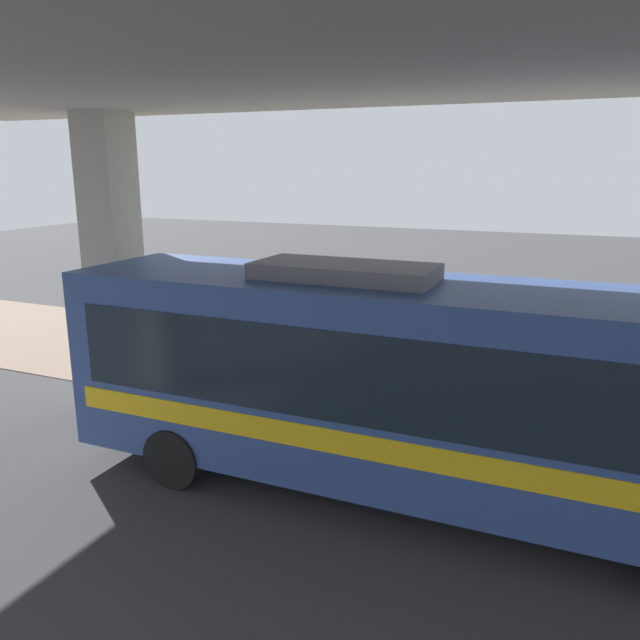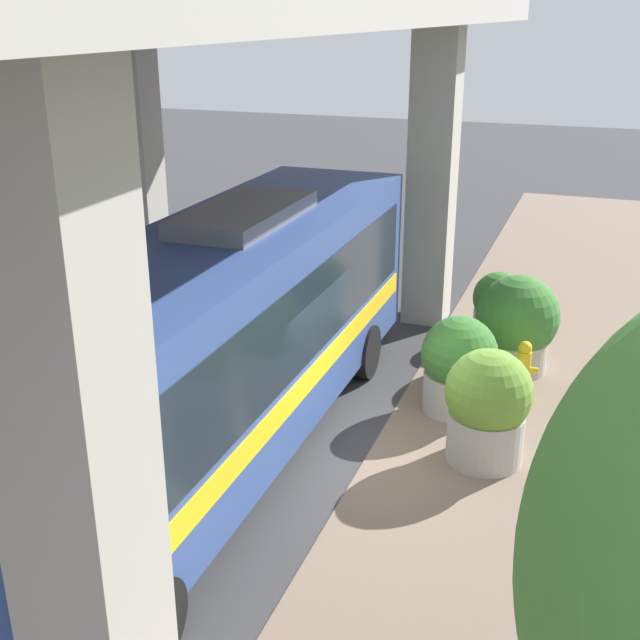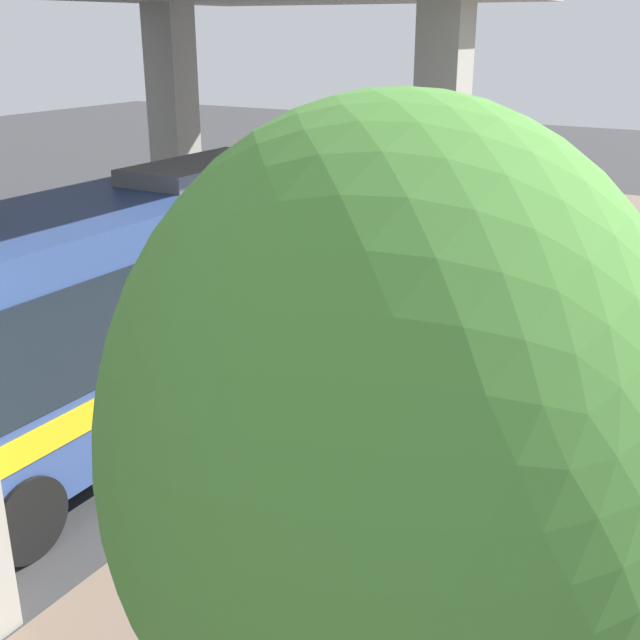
{
  "view_description": "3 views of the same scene",
  "coord_description": "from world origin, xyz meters",
  "px_view_note": "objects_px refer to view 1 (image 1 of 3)",
  "views": [
    {
      "loc": [
        10.7,
        3.16,
        5.08
      ],
      "look_at": [
        -0.06,
        -1.5,
        2.16
      ],
      "focal_mm": 35.0,
      "sensor_mm": 36.0,
      "label": 1
    },
    {
      "loc": [
        -2.95,
        10.23,
        6.28
      ],
      "look_at": [
        1.21,
        -1.2,
        1.6
      ],
      "focal_mm": 45.0,
      "sensor_mm": 36.0,
      "label": 2
    },
    {
      "loc": [
        -5.73,
        9.62,
        5.58
      ],
      "look_at": [
        -0.09,
        -0.09,
        1.46
      ],
      "focal_mm": 45.0,
      "sensor_mm": 36.0,
      "label": 3
    }
  ],
  "objects_px": {
    "bus": "(412,378)",
    "planter_back": "(395,365)",
    "planter_front": "(319,369)",
    "planter_extra": "(194,353)",
    "fire_hydrant": "(307,364)",
    "planter_middle": "(254,346)"
  },
  "relations": [
    {
      "from": "bus",
      "to": "planter_back",
      "type": "height_order",
      "value": "bus"
    },
    {
      "from": "planter_front",
      "to": "planter_extra",
      "type": "height_order",
      "value": "planter_front"
    },
    {
      "from": "bus",
      "to": "planter_front",
      "type": "distance_m",
      "value": 4.26
    },
    {
      "from": "bus",
      "to": "fire_hydrant",
      "type": "bearing_deg",
      "value": -138.14
    },
    {
      "from": "bus",
      "to": "planter_middle",
      "type": "bearing_deg",
      "value": -127.46
    },
    {
      "from": "bus",
      "to": "planter_extra",
      "type": "distance_m",
      "value": 7.01
    },
    {
      "from": "planter_extra",
      "to": "planter_back",
      "type": "bearing_deg",
      "value": 96.29
    },
    {
      "from": "planter_front",
      "to": "planter_middle",
      "type": "relative_size",
      "value": 0.91
    },
    {
      "from": "bus",
      "to": "fire_hydrant",
      "type": "relative_size",
      "value": 9.99
    },
    {
      "from": "fire_hydrant",
      "to": "planter_back",
      "type": "bearing_deg",
      "value": 82.75
    },
    {
      "from": "bus",
      "to": "planter_back",
      "type": "bearing_deg",
      "value": -160.03
    },
    {
      "from": "bus",
      "to": "planter_back",
      "type": "distance_m",
      "value": 4.07
    },
    {
      "from": "planter_front",
      "to": "planter_extra",
      "type": "distance_m",
      "value": 3.32
    },
    {
      "from": "planter_back",
      "to": "planter_extra",
      "type": "distance_m",
      "value": 4.82
    },
    {
      "from": "planter_back",
      "to": "planter_extra",
      "type": "relative_size",
      "value": 1.22
    },
    {
      "from": "fire_hydrant",
      "to": "planter_front",
      "type": "relative_size",
      "value": 0.66
    },
    {
      "from": "bus",
      "to": "planter_front",
      "type": "relative_size",
      "value": 6.61
    },
    {
      "from": "fire_hydrant",
      "to": "planter_extra",
      "type": "bearing_deg",
      "value": -72.53
    },
    {
      "from": "bus",
      "to": "planter_extra",
      "type": "bearing_deg",
      "value": -117.27
    },
    {
      "from": "fire_hydrant",
      "to": "planter_back",
      "type": "relative_size",
      "value": 0.62
    },
    {
      "from": "fire_hydrant",
      "to": "planter_front",
      "type": "height_order",
      "value": "planter_front"
    },
    {
      "from": "planter_front",
      "to": "bus",
      "type": "bearing_deg",
      "value": 43.28
    }
  ]
}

